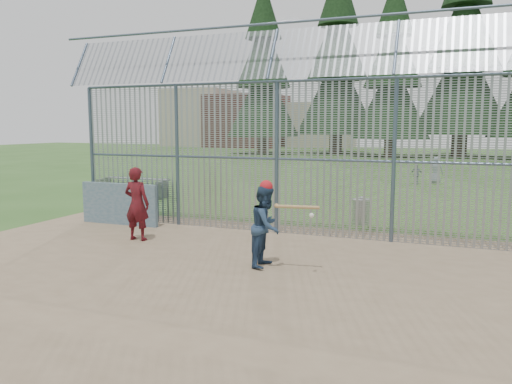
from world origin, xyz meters
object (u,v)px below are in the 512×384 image
at_px(dugout_wall, 119,204).
at_px(onlooker, 137,204).
at_px(trash_can, 361,211).
at_px(bleacher, 132,187).
at_px(batter, 266,226).

height_order(dugout_wall, onlooker, onlooker).
height_order(dugout_wall, trash_can, dugout_wall).
height_order(dugout_wall, bleacher, dugout_wall).
height_order(onlooker, bleacher, onlooker).
bearing_deg(batter, bleacher, 48.30).
relative_size(trash_can, bleacher, 0.27).
relative_size(onlooker, bleacher, 0.61).
distance_m(batter, onlooker, 3.94).
bearing_deg(bleacher, batter, -41.54).
distance_m(dugout_wall, trash_can, 7.05).
bearing_deg(bleacher, onlooker, -54.01).
distance_m(onlooker, trash_can, 6.45).
height_order(batter, onlooker, onlooker).
bearing_deg(bleacher, trash_can, -13.78).
distance_m(trash_can, bleacher, 9.92).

